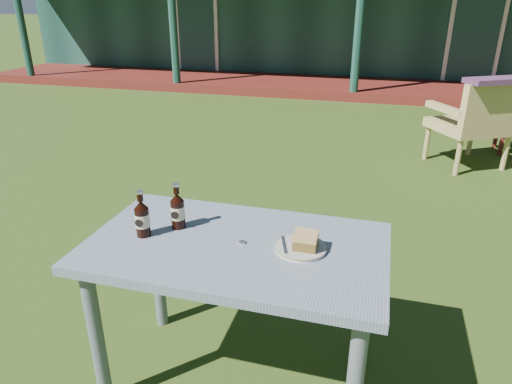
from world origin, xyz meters
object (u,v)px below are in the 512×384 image
(cafe_table, at_px, (236,265))
(armchair_left, at_px, (476,120))
(plate, at_px, (301,248))
(cola_bottle_far, at_px, (142,218))
(cola_bottle_near, at_px, (178,210))
(cake_slice, at_px, (306,240))

(cafe_table, distance_m, armchair_left, 3.68)
(plate, relative_size, cola_bottle_far, 1.02)
(plate, bearing_deg, cafe_table, -175.63)
(armchair_left, bearing_deg, cafe_table, -112.84)
(plate, relative_size, cola_bottle_near, 1.02)
(plate, xyz_separation_m, armchair_left, (1.17, 3.37, -0.23))
(plate, height_order, cake_slice, cake_slice)
(cafe_table, bearing_deg, cola_bottle_near, 166.90)
(armchair_left, bearing_deg, plate, -109.10)
(cola_bottle_near, bearing_deg, cafe_table, -13.10)
(plate, bearing_deg, cake_slice, -9.25)
(cake_slice, distance_m, cola_bottle_far, 0.67)
(cola_bottle_near, height_order, armchair_left, cola_bottle_near)
(cake_slice, bearing_deg, cola_bottle_near, 175.09)
(cola_bottle_far, bearing_deg, cafe_table, 6.11)
(cola_bottle_near, height_order, cola_bottle_far, cola_bottle_near)
(armchair_left, bearing_deg, cake_slice, -108.80)
(cola_bottle_near, relative_size, armchair_left, 0.22)
(cafe_table, relative_size, plate, 5.88)
(cola_bottle_far, xyz_separation_m, armchair_left, (1.81, 3.43, -0.30))
(plate, relative_size, cake_slice, 2.22)
(plate, xyz_separation_m, cola_bottle_near, (-0.54, 0.04, 0.07))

